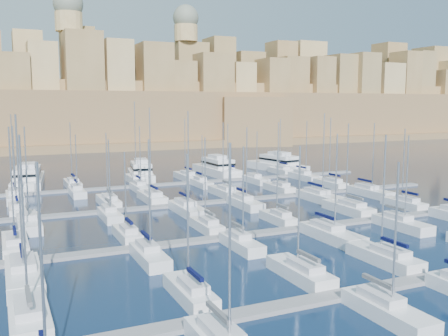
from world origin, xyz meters
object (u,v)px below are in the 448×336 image
motor_yacht_b (141,173)px  motor_yacht_c (217,168)px  motor_yacht_a (28,178)px  motor_yacht_d (278,164)px  sailboat_0 (29,314)px  sailboat_2 (301,272)px

motor_yacht_b → motor_yacht_c: size_ratio=0.93×
motor_yacht_a → motor_yacht_d: same height
motor_yacht_a → motor_yacht_b: same height
sailboat_0 → motor_yacht_b: (27.70, 69.32, 0.97)m
sailboat_0 → motor_yacht_d: bearing=47.7°
sailboat_2 → motor_yacht_b: size_ratio=0.82×
sailboat_0 → motor_yacht_a: (3.88, 70.97, 0.97)m
sailboat_0 → sailboat_2: size_ratio=1.12×
sailboat_2 → motor_yacht_a: bearing=106.5°
motor_yacht_c → sailboat_2: bearing=-107.2°
motor_yacht_c → motor_yacht_a: bearing=178.8°
motor_yacht_a → motor_yacht_b: (23.82, -1.65, 0.00)m
sailboat_2 → motor_yacht_c: bearing=72.8°
sailboat_2 → motor_yacht_a: size_ratio=0.68×
motor_yacht_b → motor_yacht_c: same height
sailboat_0 → sailboat_2: (25.03, -0.44, -0.02)m
sailboat_2 → sailboat_0: bearing=179.0°
motor_yacht_a → motor_yacht_b: size_ratio=1.21×
sailboat_2 → motor_yacht_c: sailboat_2 is taller
sailboat_0 → motor_yacht_d: size_ratio=0.78×
sailboat_0 → motor_yacht_d: (64.42, 70.73, 0.97)m
motor_yacht_c → motor_yacht_b: bearing=-177.7°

